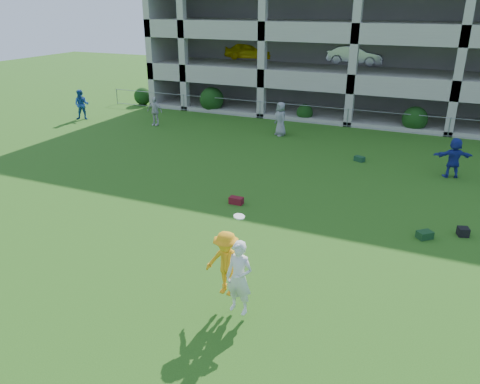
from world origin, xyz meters
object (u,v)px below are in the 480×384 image
at_px(crate_d, 463,232).
at_px(parking_garage, 377,22).
at_px(bystander_d, 454,158).
at_px(frisbee_contest, 230,268).
at_px(bystander_b, 155,111).
at_px(bystander_c, 281,119).
at_px(bystander_a, 82,105).

relative_size(crate_d, parking_garage, 0.01).
xyz_separation_m(bystander_d, frisbee_contest, (-5.10, -13.13, 0.33)).
relative_size(bystander_b, frisbee_contest, 0.68).
bearing_deg(bystander_d, bystander_c, -39.69).
xyz_separation_m(bystander_a, crate_d, (23.69, -8.26, -0.86)).
bearing_deg(parking_garage, bystander_d, -68.51).
bearing_deg(frisbee_contest, bystander_c, 104.83).
relative_size(bystander_a, bystander_b, 1.10).
height_order(bystander_b, parking_garage, parking_garage).
xyz_separation_m(crate_d, frisbee_contest, (-5.59, -7.01, 1.11)).
bearing_deg(parking_garage, crate_d, -72.94).
xyz_separation_m(frisbee_contest, parking_garage, (-1.20, 29.13, 4.76)).
relative_size(bystander_c, crate_d, 5.75).
distance_m(bystander_b, bystander_d, 18.02).
xyz_separation_m(crate_d, parking_garage, (-6.79, 22.12, 5.86)).
height_order(crate_d, parking_garage, parking_garage).
bearing_deg(bystander_d, frisbee_contest, 50.15).
height_order(frisbee_contest, parking_garage, parking_garage).
distance_m(bystander_a, frisbee_contest, 23.68).
xyz_separation_m(bystander_a, bystander_d, (23.20, -2.14, -0.08)).
distance_m(bystander_d, crate_d, 6.20).
bearing_deg(bystander_a, bystander_c, -20.72).
relative_size(bystander_d, parking_garage, 0.06).
xyz_separation_m(bystander_a, bystander_b, (5.39, 0.64, -0.09)).
height_order(bystander_c, crate_d, bystander_c).
bearing_deg(frisbee_contest, crate_d, 51.41).
distance_m(bystander_a, crate_d, 25.10).
height_order(bystander_d, crate_d, bystander_d).
distance_m(bystander_c, crate_d, 14.06).
bearing_deg(bystander_a, bystander_b, -20.41).
distance_m(bystander_b, crate_d, 20.36).
bearing_deg(bystander_b, bystander_c, 4.93).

